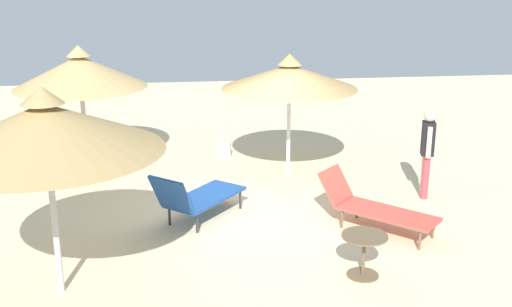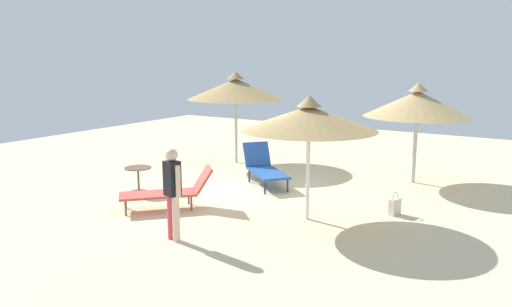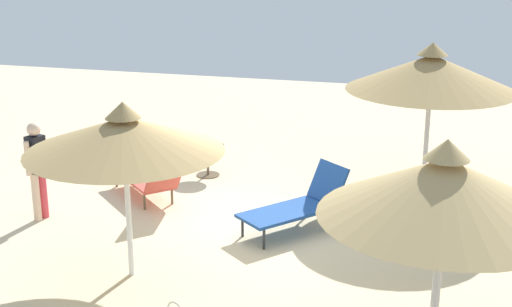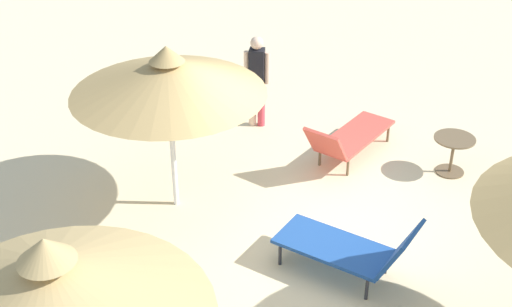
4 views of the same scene
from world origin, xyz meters
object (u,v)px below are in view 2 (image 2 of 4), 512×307
object	(u,v)px
parasol_umbrella_front	(417,104)
lounge_chair_near_right	(264,167)
person_standing_far_left	(173,189)
side_table_round	(138,175)
lounge_chair_far_right	(170,190)
parasol_umbrella_center	(309,118)
parasol_umbrella_back	(236,89)
handbag	(395,206)

from	to	relation	value
parasol_umbrella_front	lounge_chair_near_right	world-z (taller)	parasol_umbrella_front
parasol_umbrella_front	person_standing_far_left	world-z (taller)	parasol_umbrella_front
parasol_umbrella_front	side_table_round	size ratio (longest dim) A/B	4.21
lounge_chair_far_right	side_table_round	xyz separation A→B (m)	(-0.59, -1.52, 0.02)
parasol_umbrella_center	parasol_umbrella_back	bearing A→B (deg)	-131.49
lounge_chair_far_right	lounge_chair_near_right	distance (m)	2.91
parasol_umbrella_center	parasol_umbrella_front	bearing A→B (deg)	166.07
parasol_umbrella_center	side_table_round	distance (m)	4.61
lounge_chair_near_right	side_table_round	world-z (taller)	lounge_chair_near_right
parasol_umbrella_back	parasol_umbrella_center	distance (m)	5.69
lounge_chair_near_right	person_standing_far_left	size ratio (longest dim) A/B	1.09
parasol_umbrella_center	lounge_chair_near_right	size ratio (longest dim) A/B	1.48
parasol_umbrella_front	side_table_round	xyz separation A→B (m)	(4.45, -5.33, -1.61)
lounge_chair_near_right	parasol_umbrella_back	bearing A→B (deg)	-131.22
lounge_chair_near_right	handbag	world-z (taller)	lounge_chair_near_right
lounge_chair_far_right	lounge_chair_near_right	xyz separation A→B (m)	(-2.83, 0.65, 0.05)
parasol_umbrella_front	lounge_chair_near_right	bearing A→B (deg)	-55.13
lounge_chair_near_right	handbag	xyz separation A→B (m)	(0.72, 3.55, -0.26)
person_standing_far_left	side_table_round	distance (m)	3.47
parasol_umbrella_front	handbag	xyz separation A→B (m)	(2.92, 0.39, -1.85)
parasol_umbrella_front	parasol_umbrella_center	distance (m)	4.24
parasol_umbrella_center	handbag	distance (m)	2.61
side_table_round	lounge_chair_far_right	bearing A→B (deg)	68.71
parasol_umbrella_back	person_standing_far_left	size ratio (longest dim) A/B	1.77
handbag	lounge_chair_far_right	bearing A→B (deg)	-63.27
parasol_umbrella_front	lounge_chair_far_right	xyz separation A→B (m)	(5.04, -3.81, -1.63)
parasol_umbrella_back	lounge_chair_near_right	size ratio (longest dim) A/B	1.63
handbag	parasol_umbrella_back	bearing A→B (deg)	-114.38
lounge_chair_far_right	parasol_umbrella_front	bearing A→B (deg)	142.90
parasol_umbrella_back	lounge_chair_far_right	bearing A→B (deg)	17.40
parasol_umbrella_front	person_standing_far_left	distance (m)	6.97
parasol_umbrella_front	parasol_umbrella_back	world-z (taller)	parasol_umbrella_back
lounge_chair_far_right	side_table_round	size ratio (longest dim) A/B	2.86
parasol_umbrella_center	lounge_chair_far_right	distance (m)	3.36
person_standing_far_left	parasol_umbrella_center	bearing A→B (deg)	146.89
lounge_chair_near_right	side_table_round	xyz separation A→B (m)	(2.24, -2.17, -0.03)
parasol_umbrella_center	handbag	world-z (taller)	parasol_umbrella_center
parasol_umbrella_back	lounge_chair_near_right	bearing A→B (deg)	48.78
parasol_umbrella_front	lounge_chair_far_right	distance (m)	6.52
parasol_umbrella_center	lounge_chair_far_right	world-z (taller)	parasol_umbrella_center
parasol_umbrella_center	person_standing_far_left	world-z (taller)	parasol_umbrella_center
parasol_umbrella_front	parasol_umbrella_center	bearing A→B (deg)	-13.93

